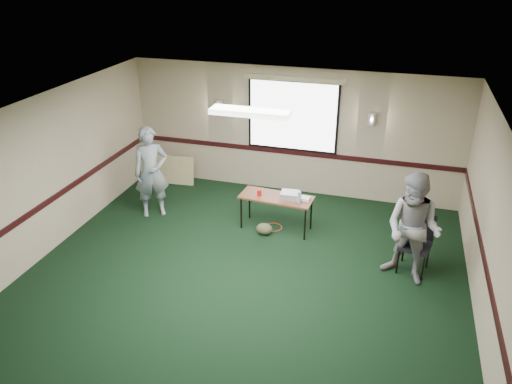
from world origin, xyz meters
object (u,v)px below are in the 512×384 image
(folding_table, at_px, (276,199))
(person_right, at_px, (413,229))
(projector, at_px, (290,195))
(conference_chair, at_px, (417,238))
(person_left, at_px, (151,172))

(folding_table, relative_size, person_right, 0.76)
(folding_table, bearing_deg, person_right, -17.68)
(projector, bearing_deg, person_right, -28.64)
(conference_chair, bearing_deg, person_right, -94.68)
(folding_table, height_order, projector, projector)
(conference_chair, relative_size, person_right, 0.53)
(projector, height_order, conference_chair, conference_chair)
(conference_chair, xyz_separation_m, person_left, (-5.00, 0.50, 0.34))
(folding_table, height_order, person_right, person_right)
(folding_table, height_order, conference_chair, conference_chair)
(person_right, bearing_deg, conference_chair, 97.71)
(person_right, bearing_deg, folding_table, -177.88)
(conference_chair, distance_m, person_right, 0.51)
(folding_table, bearing_deg, projector, 10.44)
(person_left, bearing_deg, conference_chair, -38.90)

